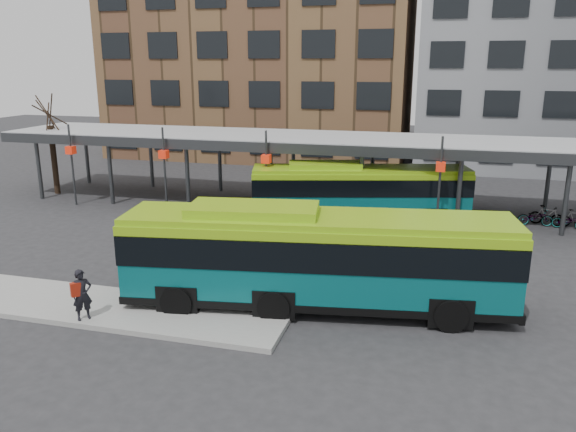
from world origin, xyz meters
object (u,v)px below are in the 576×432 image
Objects in this scene: bus_front at (315,256)px; pedestrian at (82,294)px; tree at (54,156)px; bus_rear at (359,190)px.

bus_front is 7.74m from pedestrian.
tree is at bearing 138.79° from bus_front.
pedestrian is (-6.86, -14.85, -0.60)m from bus_rear.
tree reaches higher than bus_front.
tree is at bearing 81.71° from pedestrian.
bus_rear reaches higher than pedestrian.
tree is 23.81m from bus_front.
pedestrian is at bearing -51.10° from tree.
bus_front is at bearing -104.03° from bus_rear.
bus_front is at bearing -32.82° from tree.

